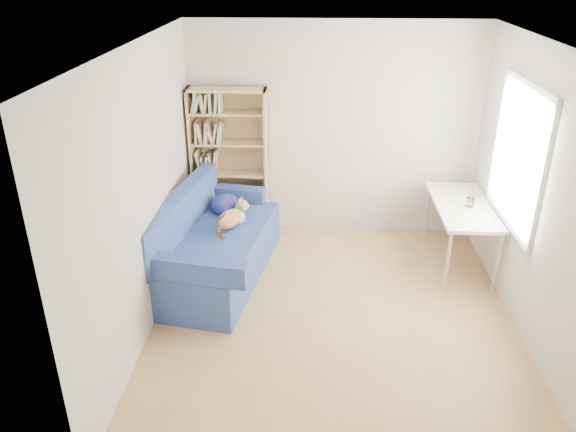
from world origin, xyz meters
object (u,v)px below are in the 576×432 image
object	(u,v)px
bookshelf	(230,169)
pen_cup	(470,201)
sofa	(213,246)
desk	(463,210)

from	to	relation	value
bookshelf	pen_cup	xyz separation A→B (m)	(2.74, -0.76, -0.04)
sofa	pen_cup	bearing A→B (deg)	16.47
sofa	desk	xyz separation A→B (m)	(2.74, 0.38, 0.32)
bookshelf	desk	distance (m)	2.78
sofa	bookshelf	xyz separation A→B (m)	(0.05, 1.09, 0.49)
sofa	desk	size ratio (longest dim) A/B	1.61
desk	pen_cup	size ratio (longest dim) A/B	7.84
desk	pen_cup	xyz separation A→B (m)	(0.06, -0.05, 0.13)
bookshelf	sofa	bearing A→B (deg)	-92.88
pen_cup	sofa	bearing A→B (deg)	-173.25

